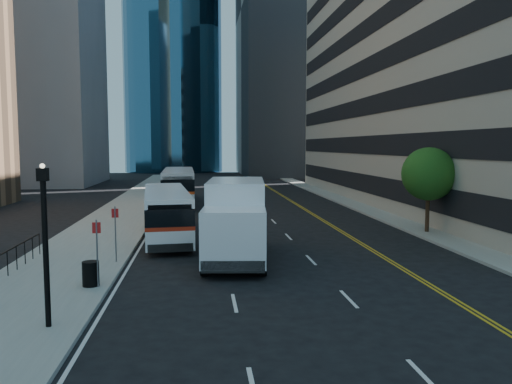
% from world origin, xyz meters
% --- Properties ---
extents(ground, '(160.00, 160.00, 0.00)m').
position_xyz_m(ground, '(0.00, 0.00, 0.00)').
color(ground, black).
rests_on(ground, ground).
extents(sidewalk_west, '(5.00, 90.00, 0.15)m').
position_xyz_m(sidewalk_west, '(-10.50, 25.00, 0.07)').
color(sidewalk_west, gray).
rests_on(sidewalk_west, ground).
extents(sidewalk_east, '(2.00, 90.00, 0.15)m').
position_xyz_m(sidewalk_east, '(9.00, 25.00, 0.07)').
color(sidewalk_east, gray).
rests_on(sidewalk_east, ground).
extents(office_tower_north, '(30.00, 28.00, 60.00)m').
position_xyz_m(office_tower_north, '(18.00, 72.00, 30.00)').
color(office_tower_north, gray).
rests_on(office_tower_north, ground).
extents(midrise_west, '(18.00, 18.00, 35.00)m').
position_xyz_m(midrise_west, '(-28.00, 52.00, 17.50)').
color(midrise_west, gray).
rests_on(midrise_west, ground).
extents(street_tree, '(3.20, 3.20, 5.10)m').
position_xyz_m(street_tree, '(9.00, 8.00, 3.64)').
color(street_tree, '#332114').
rests_on(street_tree, sidewalk_east).
extents(lamp_post, '(0.28, 0.28, 4.56)m').
position_xyz_m(lamp_post, '(-9.00, -6.00, 2.72)').
color(lamp_post, black).
rests_on(lamp_post, sidewalk_west).
extents(bus_front, '(3.45, 11.02, 2.79)m').
position_xyz_m(bus_front, '(-6.60, 8.45, 1.53)').
color(bus_front, white).
rests_on(bus_front, ground).
extents(bus_rear, '(3.04, 12.33, 3.16)m').
position_xyz_m(bus_rear, '(-6.60, 25.46, 1.73)').
color(bus_rear, silver).
rests_on(bus_rear, ground).
extents(box_truck, '(3.38, 7.90, 3.67)m').
position_xyz_m(box_truck, '(-2.99, 2.55, 1.94)').
color(box_truck, white).
rests_on(box_truck, ground).
extents(trash_can, '(0.79, 0.79, 0.92)m').
position_xyz_m(trash_can, '(-8.69, -1.84, 0.61)').
color(trash_can, black).
rests_on(trash_can, sidewalk_west).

